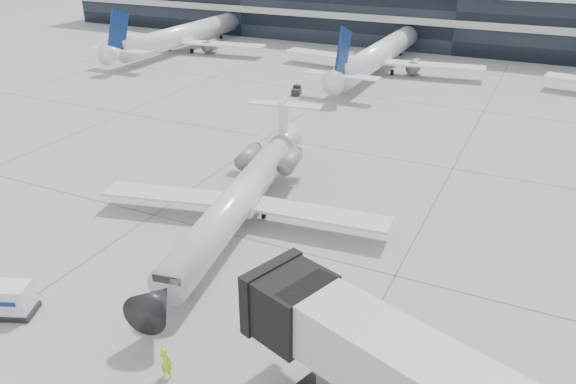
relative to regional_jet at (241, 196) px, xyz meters
The scene contains 9 objects.
ground 4.28m from the regional_jet, 35.19° to the right, with size 220.00×220.00×0.00m, color gray.
terminal 80.02m from the regional_jet, 87.88° to the left, with size 170.00×22.00×10.00m, color black.
bg_jet_left 67.63m from the regional_jet, 128.47° to the left, with size 32.00×40.00×9.60m, color white, non-canonical shape.
bg_jet_center 53.21m from the regional_jet, 95.45° to the left, with size 32.00×40.00×9.60m, color white, non-canonical shape.
regional_jet is the anchor object (origin of this frame).
ramp_worker 16.95m from the regional_jet, 73.52° to the right, with size 0.70×0.46×1.93m, color #B2F119.
cargo_uld 17.28m from the regional_jet, 112.73° to the right, with size 2.94×2.59×1.99m.
traffic_cone 3.79m from the regional_jet, 127.83° to the left, with size 0.48×0.48×0.59m.
far_tug 36.53m from the regional_jet, 108.05° to the left, with size 1.58×2.14×1.22m.
Camera 1 is at (17.05, -31.37, 21.38)m, focal length 35.00 mm.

